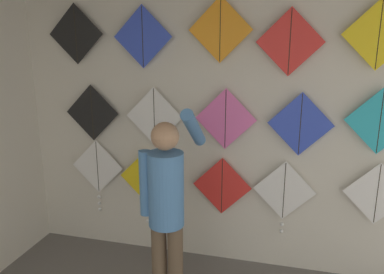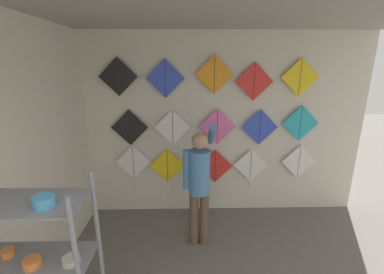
# 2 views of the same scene
# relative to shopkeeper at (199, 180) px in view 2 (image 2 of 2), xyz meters

# --- Properties ---
(back_panel) EXTENTS (4.65, 0.06, 2.80)m
(back_panel) POSITION_rel_shopkeeper_xyz_m (0.24, 0.87, 0.47)
(back_panel) COLOR beige
(back_panel) RESTS_ON ground
(shopkeeper) EXTENTS (0.42, 0.57, 1.65)m
(shopkeeper) POSITION_rel_shopkeeper_xyz_m (0.00, 0.00, 0.00)
(shopkeeper) COLOR brown
(shopkeeper) RESTS_ON ground
(kite_0) EXTENTS (0.55, 0.04, 0.76)m
(kite_0) POSITION_rel_shopkeeper_xyz_m (-0.99, 0.78, -0.10)
(kite_0) COLOR white
(kite_1) EXTENTS (0.55, 0.04, 0.76)m
(kite_1) POSITION_rel_shopkeeper_xyz_m (-0.46, 0.78, -0.17)
(kite_1) COLOR yellow
(kite_2) EXTENTS (0.55, 0.01, 0.55)m
(kite_2) POSITION_rel_shopkeeper_xyz_m (0.29, 0.78, -0.14)
(kite_2) COLOR red
(kite_3) EXTENTS (0.55, 0.04, 0.69)m
(kite_3) POSITION_rel_shopkeeper_xyz_m (0.85, 0.78, -0.15)
(kite_3) COLOR white
(kite_4) EXTENTS (0.55, 0.01, 0.55)m
(kite_4) POSITION_rel_shopkeeper_xyz_m (1.61, 0.78, -0.08)
(kite_4) COLOR white
(kite_5) EXTENTS (0.55, 0.01, 0.55)m
(kite_5) POSITION_rel_shopkeeper_xyz_m (-1.01, 0.78, 0.49)
(kite_5) COLOR black
(kite_6) EXTENTS (0.55, 0.01, 0.55)m
(kite_6) POSITION_rel_shopkeeper_xyz_m (-0.37, 0.78, 0.49)
(kite_6) COLOR white
(kite_7) EXTENTS (0.55, 0.01, 0.55)m
(kite_7) POSITION_rel_shopkeeper_xyz_m (0.31, 0.78, 0.50)
(kite_7) COLOR pink
(kite_8) EXTENTS (0.55, 0.01, 0.55)m
(kite_8) POSITION_rel_shopkeeper_xyz_m (0.95, 0.78, 0.49)
(kite_8) COLOR blue
(kite_9) EXTENTS (0.55, 0.01, 0.55)m
(kite_9) POSITION_rel_shopkeeper_xyz_m (1.57, 0.78, 0.54)
(kite_9) COLOR #28B2C6
(kite_10) EXTENTS (0.55, 0.01, 0.55)m
(kite_10) POSITION_rel_shopkeeper_xyz_m (-1.13, 0.78, 1.24)
(kite_10) COLOR black
(kite_11) EXTENTS (0.55, 0.01, 0.55)m
(kite_11) POSITION_rel_shopkeeper_xyz_m (-0.46, 0.78, 1.21)
(kite_11) COLOR blue
(kite_12) EXTENTS (0.55, 0.01, 0.55)m
(kite_12) POSITION_rel_shopkeeper_xyz_m (0.24, 0.78, 1.26)
(kite_12) COLOR orange
(kite_13) EXTENTS (0.55, 0.01, 0.55)m
(kite_13) POSITION_rel_shopkeeper_xyz_m (0.82, 0.78, 1.16)
(kite_13) COLOR red
(kite_14) EXTENTS (0.55, 0.01, 0.55)m
(kite_14) POSITION_rel_shopkeeper_xyz_m (1.48, 0.78, 1.22)
(kite_14) COLOR yellow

